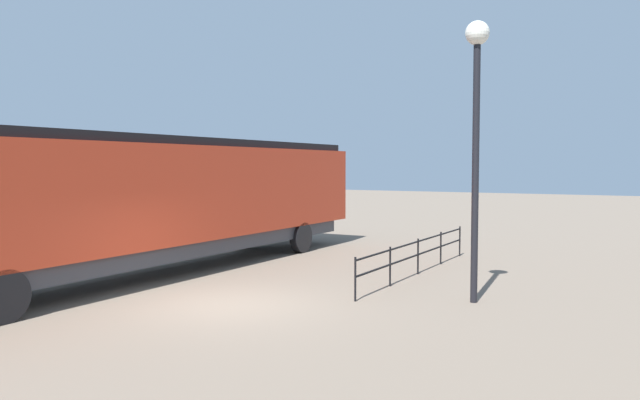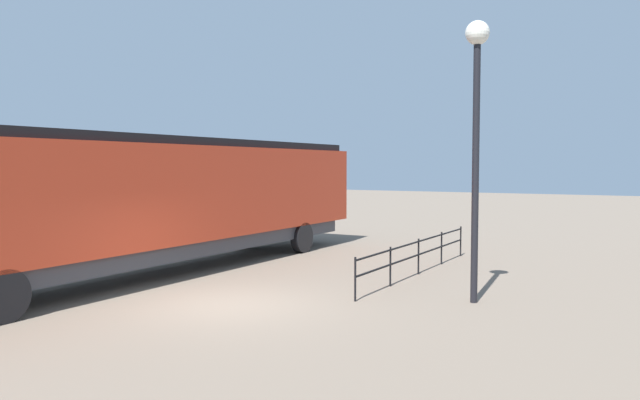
% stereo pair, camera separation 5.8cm
% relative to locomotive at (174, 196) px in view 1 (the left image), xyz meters
% --- Properties ---
extents(ground_plane, '(120.00, 120.00, 0.00)m').
position_rel_locomotive_xyz_m(ground_plane, '(4.19, -2.81, -2.24)').
color(ground_plane, '#756656').
extents(locomotive, '(2.82, 18.01, 3.96)m').
position_rel_locomotive_xyz_m(locomotive, '(0.00, 0.00, 0.00)').
color(locomotive, red).
rests_on(locomotive, ground_plane).
extents(lamp_post, '(0.55, 0.55, 6.41)m').
position_rel_locomotive_xyz_m(lamp_post, '(8.94, 0.21, 2.38)').
color(lamp_post, black).
rests_on(lamp_post, ground_plane).
extents(platform_fence, '(0.05, 8.31, 1.04)m').
position_rel_locomotive_xyz_m(platform_fence, '(6.51, 3.09, -1.56)').
color(platform_fence, black).
rests_on(platform_fence, ground_plane).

